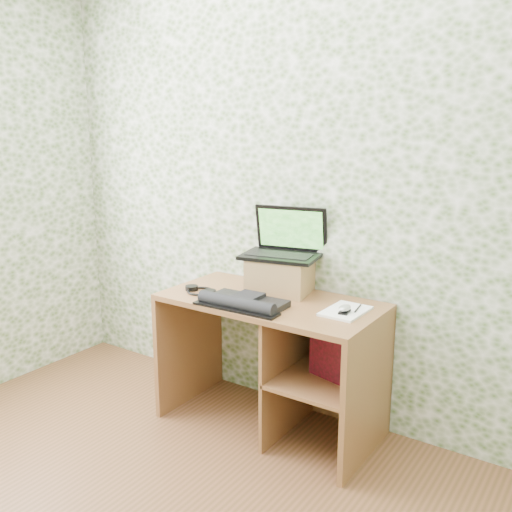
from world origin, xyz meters
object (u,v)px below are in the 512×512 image
Objects in this scene: desk at (285,347)px; riser at (280,275)px; laptop at (285,245)px; notepad at (346,311)px; keyboard at (243,302)px.

riser reaches higher than desk.
desk is 2.57× the size of laptop.
notepad is (0.46, -0.16, -0.26)m from laptop.
desk is 3.64× the size of riser.
laptop reaches higher than notepad.
notepad is (0.46, -0.11, -0.09)m from riser.
desk is 2.46× the size of keyboard.
riser is 0.17m from laptop.
riser is at bearing 83.82° from keyboard.
keyboard is at bearing -122.14° from desk.
laptop is at bearing 90.00° from riser.
notepad is (0.48, 0.21, -0.02)m from keyboard.
keyboard is (-0.13, -0.21, 0.29)m from desk.
laptop is 1.75× the size of notepad.
riser is at bearing -101.58° from laptop.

